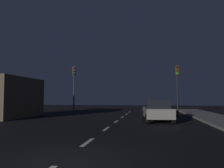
{
  "coord_description": "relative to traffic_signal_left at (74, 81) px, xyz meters",
  "views": [
    {
      "loc": [
        2.29,
        -5.7,
        1.67
      ],
      "look_at": [
        -0.96,
        14.16,
        2.95
      ],
      "focal_mm": 35.8,
      "sensor_mm": 36.0,
      "label": 1
    }
  ],
  "objects": [
    {
      "name": "lane_stripe_sixth",
      "position": [
        5.09,
        2.07,
        -3.39
      ],
      "size": [
        0.16,
        1.6,
        0.01
      ],
      "primitive_type": "cube",
      "color": "silver",
      "rests_on": "ground_plane"
    },
    {
      "name": "lane_stripe_fifth",
      "position": [
        5.09,
        -1.73,
        -3.39
      ],
      "size": [
        0.16,
        1.6,
        0.01
      ],
      "primitive_type": "cube",
      "color": "silver",
      "rests_on": "ground_plane"
    },
    {
      "name": "lane_stripe_seventh",
      "position": [
        5.09,
        5.87,
        -3.39
      ],
      "size": [
        0.16,
        1.6,
        0.01
      ],
      "primitive_type": "cube",
      "color": "silver",
      "rests_on": "ground_plane"
    },
    {
      "name": "lane_stripe_fourth",
      "position": [
        5.09,
        -5.53,
        -3.39
      ],
      "size": [
        0.16,
        1.6,
        0.01
      ],
      "primitive_type": "cube",
      "color": "silver",
      "rests_on": "ground_plane"
    },
    {
      "name": "lane_stripe_third",
      "position": [
        5.09,
        -9.33,
        -3.39
      ],
      "size": [
        0.16,
        1.6,
        0.01
      ],
      "primitive_type": "cube",
      "color": "silver",
      "rests_on": "ground_plane"
    },
    {
      "name": "storefront_left",
      "position": [
        -5.01,
        -3.7,
        -1.67
      ],
      "size": [
        4.19,
        6.26,
        3.46
      ],
      "primitive_type": "cube",
      "color": "brown",
      "rests_on": "ground_plane"
    },
    {
      "name": "ground_plane",
      "position": [
        5.09,
        -8.73,
        -3.4
      ],
      "size": [
        80.0,
        80.0,
        0.0
      ],
      "primitive_type": "plane",
      "color": "black"
    },
    {
      "name": "car_stopped_ahead",
      "position": [
        7.97,
        -4.93,
        -2.61
      ],
      "size": [
        2.22,
        4.66,
        1.56
      ],
      "color": "gray",
      "rests_on": "ground_plane"
    },
    {
      "name": "traffic_signal_right",
      "position": [
        10.03,
        -0.0,
        -0.08
      ],
      "size": [
        0.32,
        0.38,
        4.71
      ],
      "color": "black",
      "rests_on": "ground_plane"
    },
    {
      "name": "lane_stripe_second",
      "position": [
        5.09,
        -13.13,
        -3.39
      ],
      "size": [
        0.16,
        1.6,
        0.01
      ],
      "primitive_type": "cube",
      "color": "silver",
      "rests_on": "ground_plane"
    },
    {
      "name": "traffic_signal_left",
      "position": [
        0.0,
        0.0,
        0.0
      ],
      "size": [
        0.32,
        0.38,
        4.84
      ],
      "color": "#2D2D30",
      "rests_on": "ground_plane"
    }
  ]
}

